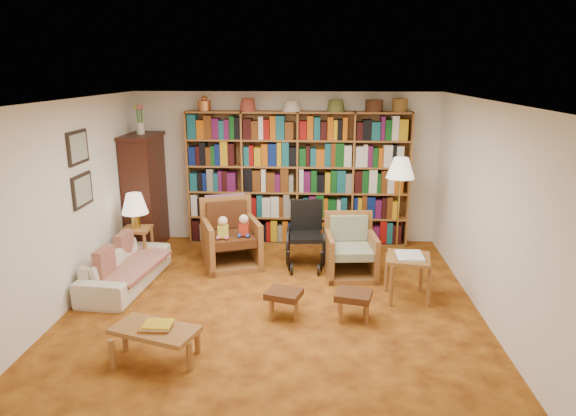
# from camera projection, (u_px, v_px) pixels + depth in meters

# --- Properties ---
(floor) EXTENTS (5.00, 5.00, 0.00)m
(floor) POSITION_uv_depth(u_px,v_px,m) (274.00, 302.00, 6.48)
(floor) COLOR #BE6F1D
(floor) RESTS_ON ground
(ceiling) EXTENTS (5.00, 5.00, 0.00)m
(ceiling) POSITION_uv_depth(u_px,v_px,m) (273.00, 100.00, 5.83)
(ceiling) COLOR white
(ceiling) RESTS_ON wall_back
(wall_back) EXTENTS (5.00, 0.00, 5.00)m
(wall_back) POSITION_uv_depth(u_px,v_px,m) (286.00, 168.00, 8.56)
(wall_back) COLOR white
(wall_back) RESTS_ON floor
(wall_front) EXTENTS (5.00, 0.00, 5.00)m
(wall_front) POSITION_uv_depth(u_px,v_px,m) (246.00, 295.00, 3.74)
(wall_front) COLOR white
(wall_front) RESTS_ON floor
(wall_left) EXTENTS (0.00, 5.00, 5.00)m
(wall_left) POSITION_uv_depth(u_px,v_px,m) (71.00, 204.00, 6.29)
(wall_left) COLOR white
(wall_left) RESTS_ON floor
(wall_right) EXTENTS (0.00, 5.00, 5.00)m
(wall_right) POSITION_uv_depth(u_px,v_px,m) (486.00, 210.00, 6.02)
(wall_right) COLOR white
(wall_right) RESTS_ON floor
(bookshelf) EXTENTS (3.60, 0.30, 2.42)m
(bookshelf) POSITION_uv_depth(u_px,v_px,m) (298.00, 175.00, 8.41)
(bookshelf) COLOR #A26132
(bookshelf) RESTS_ON floor
(curio_cabinet) EXTENTS (0.50, 0.95, 2.40)m
(curio_cabinet) POSITION_uv_depth(u_px,v_px,m) (145.00, 190.00, 8.28)
(curio_cabinet) COLOR #38190F
(curio_cabinet) RESTS_ON floor
(framed_pictures) EXTENTS (0.03, 0.52, 0.97)m
(framed_pictures) POSITION_uv_depth(u_px,v_px,m) (80.00, 169.00, 6.48)
(framed_pictures) COLOR black
(framed_pictures) RESTS_ON wall_left
(sofa) EXTENTS (1.71, 0.78, 0.49)m
(sofa) POSITION_uv_depth(u_px,v_px,m) (126.00, 268.00, 6.92)
(sofa) COLOR beige
(sofa) RESTS_ON floor
(sofa_throw) EXTENTS (0.85, 1.36, 0.04)m
(sofa_throw) POSITION_uv_depth(u_px,v_px,m) (129.00, 265.00, 6.91)
(sofa_throw) COLOR beige
(sofa_throw) RESTS_ON sofa
(cushion_left) EXTENTS (0.16, 0.38, 0.37)m
(cushion_left) POSITION_uv_depth(u_px,v_px,m) (124.00, 245.00, 7.21)
(cushion_left) COLOR maroon
(cushion_left) RESTS_ON sofa
(cushion_right) EXTENTS (0.15, 0.39, 0.38)m
(cushion_right) POSITION_uv_depth(u_px,v_px,m) (104.00, 263.00, 6.54)
(cushion_right) COLOR maroon
(cushion_right) RESTS_ON sofa
(side_table_lamp) EXTENTS (0.41, 0.41, 0.57)m
(side_table_lamp) POSITION_uv_depth(u_px,v_px,m) (137.00, 237.00, 7.65)
(side_table_lamp) COLOR #A26132
(side_table_lamp) RESTS_ON floor
(table_lamp) EXTENTS (0.39, 0.39, 0.53)m
(table_lamp) POSITION_uv_depth(u_px,v_px,m) (135.00, 205.00, 7.51)
(table_lamp) COLOR #B5993A
(table_lamp) RESTS_ON side_table_lamp
(armchair_leather) EXTENTS (1.07, 1.07, 1.00)m
(armchair_leather) POSITION_uv_depth(u_px,v_px,m) (232.00, 237.00, 7.69)
(armchair_leather) COLOR #A26132
(armchair_leather) RESTS_ON floor
(armchair_sage) EXTENTS (0.76, 0.78, 0.87)m
(armchair_sage) POSITION_uv_depth(u_px,v_px,m) (350.00, 251.00, 7.32)
(armchair_sage) COLOR #A26132
(armchair_sage) RESTS_ON floor
(wheelchair) EXTENTS (0.56, 0.78, 0.98)m
(wheelchair) POSITION_uv_depth(u_px,v_px,m) (306.00, 237.00, 7.60)
(wheelchair) COLOR black
(wheelchair) RESTS_ON floor
(floor_lamp) EXTENTS (0.42, 0.42, 1.59)m
(floor_lamp) POSITION_uv_depth(u_px,v_px,m) (400.00, 172.00, 7.58)
(floor_lamp) COLOR #B5993A
(floor_lamp) RESTS_ON floor
(side_table_papers) EXTENTS (0.62, 0.62, 0.60)m
(side_table_papers) POSITION_uv_depth(u_px,v_px,m) (408.00, 263.00, 6.45)
(side_table_papers) COLOR #A26132
(side_table_papers) RESTS_ON floor
(footstool_a) EXTENTS (0.47, 0.43, 0.33)m
(footstool_a) POSITION_uv_depth(u_px,v_px,m) (284.00, 296.00, 6.02)
(footstool_a) COLOR #522E16
(footstool_a) RESTS_ON floor
(footstool_b) EXTENTS (0.47, 0.43, 0.34)m
(footstool_b) POSITION_uv_depth(u_px,v_px,m) (353.00, 297.00, 5.96)
(footstool_b) COLOR #522E16
(footstool_b) RESTS_ON floor
(coffee_table) EXTENTS (0.94, 0.68, 0.41)m
(coffee_table) POSITION_uv_depth(u_px,v_px,m) (155.00, 332.00, 5.10)
(coffee_table) COLOR #A26132
(coffee_table) RESTS_ON floor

